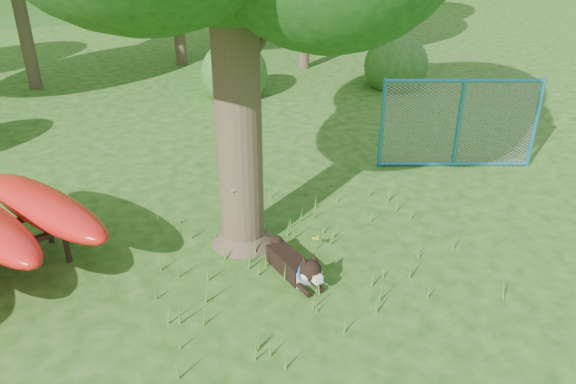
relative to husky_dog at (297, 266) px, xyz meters
name	(u,v)px	position (x,y,z in m)	size (l,w,h in m)	color
ground	(310,301)	(-0.04, -0.54, -0.20)	(80.00, 80.00, 0.00)	#1D480E
wooden_post	(243,212)	(-0.42, 0.96, 0.45)	(0.34, 0.13, 1.24)	brown
husky_dog	(297,266)	(0.00, 0.00, 0.00)	(0.44, 1.28, 0.57)	black
fence_section	(459,124)	(4.43, 2.22, 0.69)	(2.82, 1.28, 2.96)	teal
wildflower_clump	(316,239)	(0.55, 0.53, -0.01)	(0.11, 0.11, 0.24)	#477B28
shrub_right	(394,87)	(6.46, 7.46, -0.20)	(1.80, 1.80, 1.80)	#24571C
shrub_mid	(235,96)	(1.96, 8.46, -0.20)	(1.80, 1.80, 1.80)	#24571C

